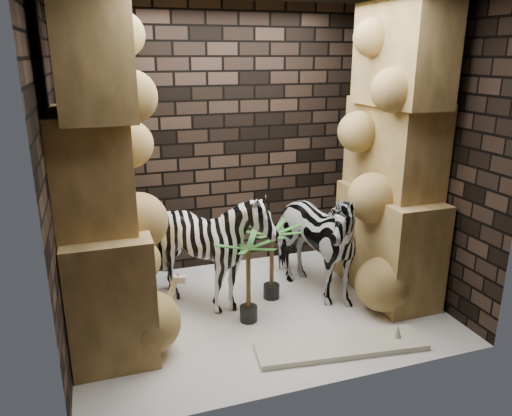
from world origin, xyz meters
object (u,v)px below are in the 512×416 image
object	(u,v)px
zebra_left	(213,255)
palm_back	(248,280)
zebra_right	(309,230)
palm_front	(272,262)
giraffe_toy	(155,311)
surfboard	(341,346)

from	to	relation	value
zebra_left	palm_back	xyz separation A→B (m)	(0.25, -0.37, -0.15)
zebra_right	palm_front	xyz separation A→B (m)	(-0.40, 0.04, -0.32)
giraffe_toy	palm_back	distance (m)	0.90
palm_front	zebra_left	bearing A→B (deg)	179.89
zebra_right	giraffe_toy	world-z (taller)	zebra_right
palm_back	surfboard	xyz separation A→B (m)	(0.62, -0.70, -0.40)
zebra_left	surfboard	size ratio (longest dim) A/B	0.84
zebra_right	zebra_left	xyz separation A→B (m)	(-1.01, 0.04, -0.15)
palm_front	palm_back	distance (m)	0.52
palm_front	surfboard	world-z (taller)	palm_front
zebra_right	palm_back	size ratio (longest dim) A/B	1.70
palm_back	surfboard	bearing A→B (deg)	-48.63
giraffe_toy	palm_front	world-z (taller)	palm_front
giraffe_toy	surfboard	world-z (taller)	giraffe_toy
zebra_left	palm_front	xyz separation A→B (m)	(0.61, -0.00, -0.17)
zebra_left	palm_front	size ratio (longest dim) A/B	1.56
zebra_left	palm_back	distance (m)	0.47
surfboard	palm_back	bearing A→B (deg)	138.29
palm_front	zebra_right	bearing A→B (deg)	-5.10
zebra_right	zebra_left	size ratio (longest dim) A/B	1.14
zebra_left	palm_back	world-z (taller)	zebra_left
zebra_left	palm_back	size ratio (longest dim) A/B	1.49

